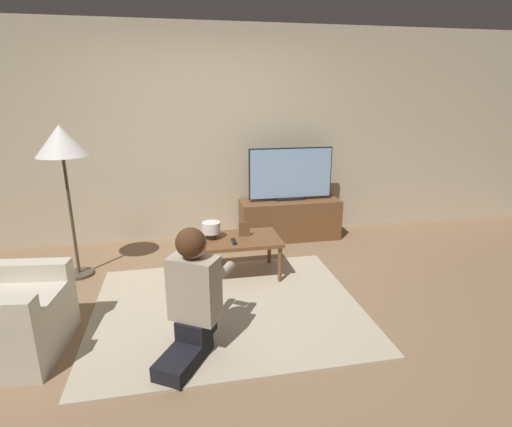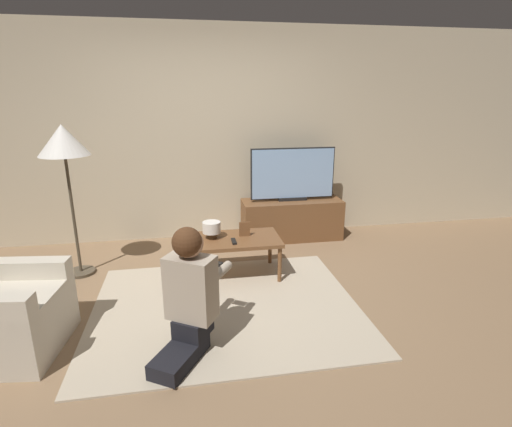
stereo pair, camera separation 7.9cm
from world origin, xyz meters
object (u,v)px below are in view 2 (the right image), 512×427
(floor_lamp, at_px, (64,146))
(table_lamp, at_px, (212,228))
(coffee_table, at_px, (233,242))
(tv, at_px, (293,174))
(person_kneeling, at_px, (189,291))

(floor_lamp, relative_size, table_lamp, 8.49)
(coffee_table, bearing_deg, tv, 48.43)
(tv, height_order, person_kneeling, tv)
(table_lamp, bearing_deg, coffee_table, -11.59)
(coffee_table, bearing_deg, floor_lamp, 167.64)
(coffee_table, bearing_deg, table_lamp, 168.41)
(floor_lamp, bearing_deg, tv, 14.92)
(floor_lamp, height_order, table_lamp, floor_lamp)
(floor_lamp, xyz_separation_m, person_kneeling, (1.11, -1.52, -0.84))
(tv, distance_m, floor_lamp, 2.56)
(coffee_table, distance_m, person_kneeling, 1.26)
(tv, distance_m, coffee_table, 1.40)
(tv, distance_m, table_lamp, 1.47)
(tv, height_order, table_lamp, tv)
(coffee_table, xyz_separation_m, person_kneeling, (-0.44, -1.18, 0.11))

